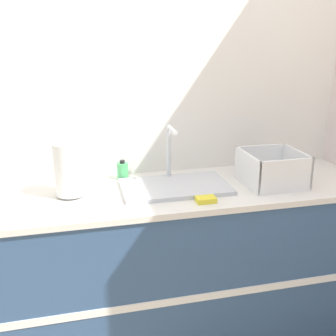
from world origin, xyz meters
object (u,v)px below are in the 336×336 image
Objects in this scene: dish_rack at (272,172)px; sink at (175,184)px; paper_towel_roll at (69,170)px; soap_dispenser at (123,171)px.

sink is at bearing 174.07° from dish_rack.
sink is 0.52m from paper_towel_roll.
sink is 1.86× the size of dish_rack.
sink is 0.51m from dish_rack.
dish_rack is at bearing -3.71° from paper_towel_roll.
soap_dispenser is at bearing 33.59° from paper_towel_roll.
sink reaches higher than dish_rack.
dish_rack is (1.01, -0.07, -0.07)m from paper_towel_roll.
sink reaches higher than soap_dispenser.
dish_rack is (0.50, -0.05, 0.04)m from sink.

